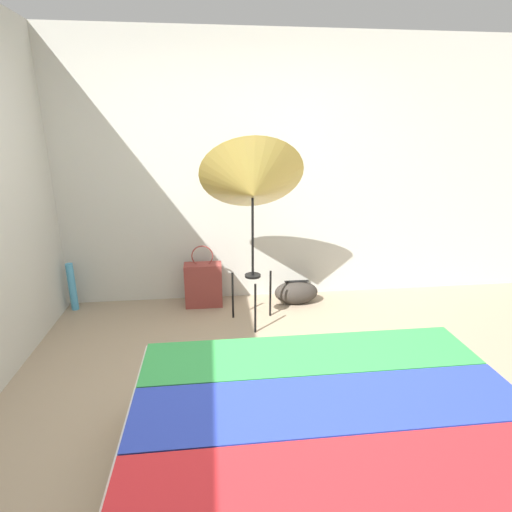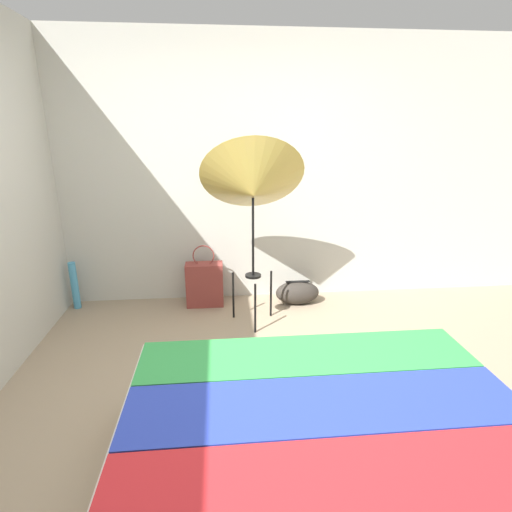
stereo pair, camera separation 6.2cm
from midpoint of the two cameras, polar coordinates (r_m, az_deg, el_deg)
name	(u,v)px [view 1 (the left image)]	position (r m, az deg, el deg)	size (l,w,h in m)	color
ground_plane	(259,434)	(2.60, -0.29, -24.13)	(14.00, 14.00, 0.00)	gray
wall_back	(234,174)	(4.04, -3.60, 11.65)	(8.00, 0.05, 2.60)	beige
bed	(343,485)	(2.04, 11.31, -29.40)	(1.98, 1.86, 0.52)	#997F60
photo_umbrella	(253,186)	(3.41, -1.03, 9.99)	(0.90, 0.78, 1.68)	black
tote_bag	(204,284)	(4.07, -7.94, -4.03)	(0.37, 0.17, 0.64)	brown
duffel_bag	(296,292)	(4.14, 5.33, -5.18)	(0.45, 0.24, 0.25)	#332D28
paper_roll	(72,287)	(4.35, -25.15, -4.02)	(0.07, 0.07, 0.48)	#4CA3D1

